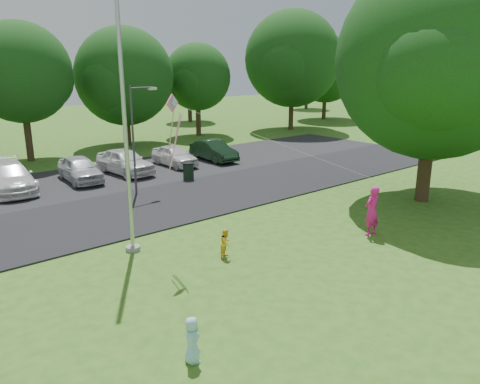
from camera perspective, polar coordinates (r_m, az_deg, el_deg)
ground at (r=14.95m, az=8.57°, el=-9.45°), size 120.00×120.00×0.00m
park_road at (r=21.54m, az=-9.51°, el=-1.47°), size 60.00×6.00×0.06m
parking_strip at (r=27.17m, az=-16.50°, el=1.68°), size 42.00×7.00×0.06m
flagpole at (r=15.57m, az=-13.83°, el=7.35°), size 0.50×0.50×10.00m
street_lamp at (r=22.90m, az=-12.51°, el=7.37°), size 1.47×0.25×5.22m
trash_can at (r=25.64m, az=-6.31°, el=2.49°), size 0.62×0.62×0.98m
big_tree at (r=22.51m, az=22.86°, el=14.14°), size 9.32×8.67×10.70m
tree_row at (r=35.16m, az=-20.70°, el=13.75°), size 64.35×11.94×10.88m
horizon_trees at (r=45.13m, az=-21.73°, el=12.07°), size 77.46×7.20×7.02m
parked_cars at (r=26.72m, az=-17.86°, el=2.90°), size 16.90×4.98×1.44m
woman at (r=18.00m, az=15.77°, el=-2.23°), size 0.70×0.46×1.90m
child_yellow at (r=15.57m, az=-1.73°, el=-6.24°), size 0.60×0.56×0.99m
child_blue at (r=10.56m, az=-5.88°, el=-17.51°), size 0.45×0.58×1.07m
kite at (r=14.59m, az=-7.25°, el=8.68°), size 7.00×3.02×3.21m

